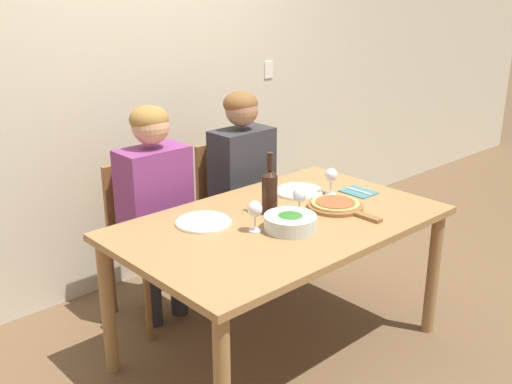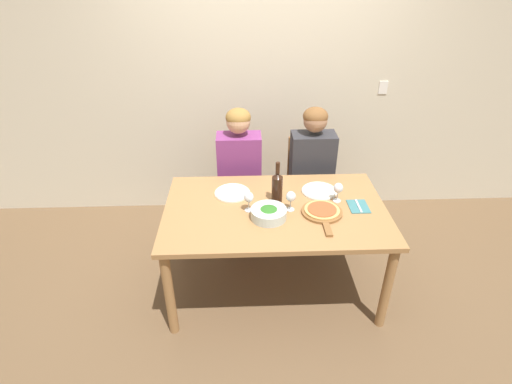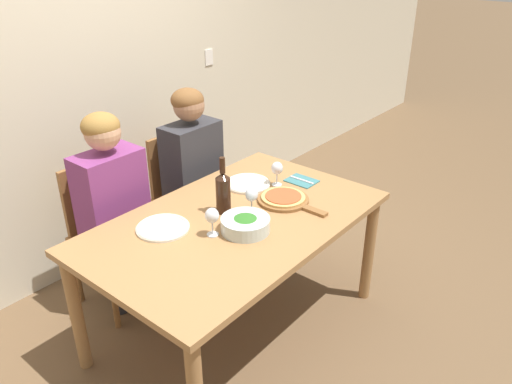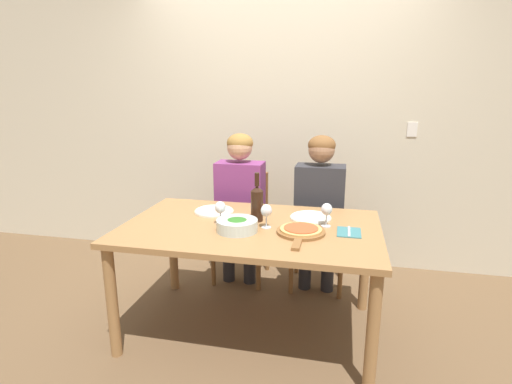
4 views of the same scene
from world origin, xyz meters
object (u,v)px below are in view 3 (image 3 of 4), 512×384
chair_right (185,192)px  dinner_plate_right (248,183)px  chair_left (108,228)px  wine_glass_left (212,217)px  broccoli_bowl (245,224)px  person_man (194,162)px  wine_bottle (223,191)px  fork_on_napkin (302,181)px  pizza_on_board (284,199)px  dinner_plate_left (163,227)px  wine_glass_centre (252,196)px  person_woman (113,196)px  wine_glass_right (277,169)px

chair_right → dinner_plate_right: bearing=-92.5°
chair_left → wine_glass_left: (0.06, -0.84, 0.35)m
broccoli_bowl → wine_glass_left: wine_glass_left is taller
person_man → wine_bottle: bearing=-121.0°
fork_on_napkin → wine_bottle: bearing=169.9°
pizza_on_board → chair_right: bearing=86.2°
fork_on_napkin → dinner_plate_right: bearing=138.1°
person_man → dinner_plate_left: 0.85m
person_man → dinner_plate_right: size_ratio=4.55×
pizza_on_board → wine_glass_centre: bearing=165.4°
wine_glass_centre → chair_right: bearing=71.6°
wine_bottle → dinner_plate_left: (-0.33, 0.12, -0.11)m
dinner_plate_left → wine_bottle: bearing=-19.4°
chair_right → person_man: size_ratio=0.72×
dinner_plate_left → person_woman: bearing=83.5°
chair_right → fork_on_napkin: size_ratio=4.96×
chair_left → broccoli_bowl: 1.00m
dinner_plate_left → wine_glass_left: 0.28m
pizza_on_board → wine_glass_left: size_ratio=2.85×
wine_glass_right → wine_glass_centre: bearing=-163.8°
person_woman → broccoli_bowl: size_ratio=4.95×
wine_glass_centre → dinner_plate_right: bearing=43.7°
wine_glass_left → wine_glass_right: same height
dinner_plate_left → wine_glass_left: (0.12, -0.24, 0.10)m
pizza_on_board → wine_glass_left: 0.53m
broccoli_bowl → fork_on_napkin: bearing=9.8°
chair_left → dinner_plate_left: 0.65m
broccoli_bowl → wine_bottle: bearing=71.0°
chair_left → wine_glass_centre: same height
broccoli_bowl → fork_on_napkin: size_ratio=1.39×
person_woman → pizza_on_board: bearing=-53.6°
chair_left → person_man: 0.70m
chair_left → wine_glass_right: same height
wine_glass_centre → fork_on_napkin: bearing=2.3°
wine_glass_right → dinner_plate_left: bearing=170.0°
chair_left → person_woman: person_woman is taller
person_woman → chair_left: bearing=90.0°
broccoli_bowl → fork_on_napkin: 0.67m
dinner_plate_right → wine_glass_right: bearing=-52.2°
person_man → dinner_plate_right: bearing=-93.1°
dinner_plate_right → pizza_on_board: pizza_on_board is taller
pizza_on_board → fork_on_napkin: bearing=15.5°
chair_left → pizza_on_board: size_ratio=2.08×
broccoli_bowl → wine_glass_right: wine_glass_right is taller
wine_bottle → wine_glass_centre: size_ratio=2.11×
person_man → fork_on_napkin: person_man is taller
chair_left → person_woman: bearing=-90.0°
person_man → wine_bottle: (-0.37, -0.61, 0.12)m
wine_glass_right → chair_right: bearing=96.2°
chair_right → person_man: person_man is taller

